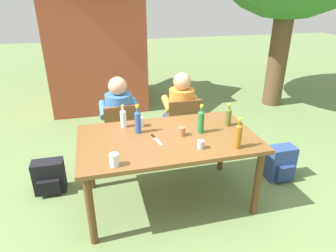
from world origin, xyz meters
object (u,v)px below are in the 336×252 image
(bottle_green, at_px, (201,121))
(bottle_blue, at_px, (138,121))
(cup_white, at_px, (140,122))
(brick_kiosk, at_px, (94,28))
(person_in_white_shirt, at_px, (180,110))
(person_in_plaid_shirt, at_px, (119,116))
(table_knife, at_px, (156,139))
(backpack_by_far_side, at_px, (49,177))
(backpack_by_near_side, at_px, (281,164))
(bottle_amber, at_px, (238,135))
(cup_glass, at_px, (114,160))
(cup_terracotta, at_px, (182,131))
(bottle_olive, at_px, (228,116))
(dining_table, at_px, (168,144))
(chair_far_right, at_px, (182,125))
(chair_far_left, at_px, (122,132))
(cup_steel, at_px, (201,144))
(bottle_clear, at_px, (123,118))

(bottle_green, bearing_deg, bottle_blue, 165.81)
(cup_white, xyz_separation_m, brick_kiosk, (-0.33, 3.09, 0.65))
(person_in_white_shirt, distance_m, cup_white, 0.87)
(person_in_plaid_shirt, xyz_separation_m, cup_white, (0.17, -0.59, 0.15))
(table_knife, xyz_separation_m, backpack_by_far_side, (-1.12, 0.49, -0.58))
(backpack_by_near_side, bearing_deg, bottle_amber, -153.15)
(bottle_blue, relative_size, backpack_by_near_side, 0.71)
(cup_glass, bearing_deg, backpack_by_far_side, 128.50)
(bottle_blue, bearing_deg, cup_terracotta, -23.23)
(bottle_blue, bearing_deg, cup_glass, -116.76)
(bottle_blue, xyz_separation_m, bottle_olive, (0.96, -0.07, -0.02))
(backpack_by_near_side, bearing_deg, dining_table, -177.71)
(bottle_olive, xyz_separation_m, cup_terracotta, (-0.55, -0.11, -0.06))
(bottle_green, height_order, cup_terracotta, bottle_green)
(cup_white, relative_size, backpack_by_far_side, 0.27)
(bottle_amber, bearing_deg, person_in_plaid_shirt, 126.72)
(table_knife, bearing_deg, chair_far_right, 57.55)
(dining_table, relative_size, cup_white, 17.35)
(brick_kiosk, bearing_deg, person_in_white_shirt, -69.20)
(bottle_green, bearing_deg, cup_glass, -155.19)
(chair_far_left, xyz_separation_m, person_in_white_shirt, (0.78, 0.11, 0.17))
(cup_white, xyz_separation_m, table_knife, (0.10, -0.34, -0.05))
(chair_far_right, bearing_deg, table_knife, -122.45)
(person_in_white_shirt, distance_m, cup_glass, 1.63)
(bottle_green, relative_size, cup_glass, 2.75)
(bottle_blue, xyz_separation_m, table_knife, (0.14, -0.19, -0.12))
(bottle_amber, distance_m, cup_white, 1.05)
(chair_far_right, relative_size, person_in_white_shirt, 0.74)
(chair_far_right, relative_size, chair_far_left, 1.00)
(bottle_blue, bearing_deg, chair_far_left, 100.74)
(chair_far_left, height_order, cup_glass, same)
(dining_table, distance_m, person_in_white_shirt, 1.00)
(person_in_white_shirt, bearing_deg, backpack_by_near_side, -40.32)
(cup_glass, height_order, table_knife, cup_glass)
(bottle_olive, height_order, cup_steel, bottle_olive)
(cup_glass, bearing_deg, person_in_plaid_shirt, 82.86)
(dining_table, distance_m, backpack_by_far_side, 1.43)
(chair_far_left, bearing_deg, cup_glass, -98.06)
(bottle_blue, bearing_deg, brick_kiosk, 95.06)
(chair_far_right, xyz_separation_m, cup_glass, (-0.95, -1.21, 0.33))
(bottle_clear, bearing_deg, cup_terracotta, -33.04)
(dining_table, height_order, table_knife, table_knife)
(chair_far_right, xyz_separation_m, cup_steel, (-0.16, -1.10, 0.31))
(bottle_blue, distance_m, brick_kiosk, 3.31)
(person_in_plaid_shirt, relative_size, bottle_olive, 4.80)
(person_in_plaid_shirt, height_order, bottle_amber, person_in_plaid_shirt)
(dining_table, distance_m, table_knife, 0.16)
(bottle_olive, bearing_deg, backpack_by_near_side, -4.34)
(dining_table, xyz_separation_m, bottle_olive, (0.69, 0.11, 0.19))
(bottle_amber, bearing_deg, cup_glass, -178.45)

